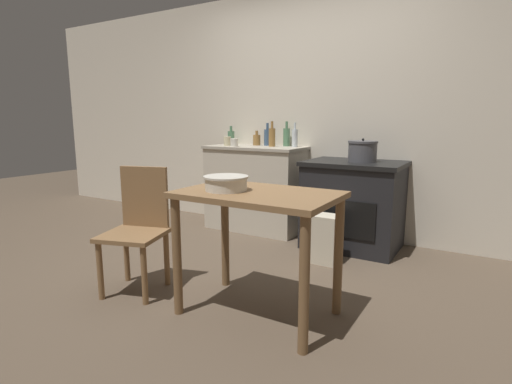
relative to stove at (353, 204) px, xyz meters
The scene contains 17 objects.
ground_plane 1.44m from the stove, 116.49° to the right, with size 14.00×14.00×0.00m, color brown.
wall_back 1.11m from the stove, 149.98° to the left, with size 8.00×0.07×2.55m.
counter_cabinet 1.13m from the stove, behind, with size 1.08×0.53×0.92m.
stove is the anchor object (origin of this frame).
work_table 1.64m from the stove, 93.35° to the right, with size 0.95×0.61×0.78m.
chair 2.01m from the stove, 120.81° to the right, with size 0.50×0.50×0.88m.
flour_sack 0.59m from the stove, 99.65° to the right, with size 0.28×0.19×0.42m, color beige.
stock_pot 0.51m from the stove, ahead, with size 0.27×0.27×0.22m.
mixing_bowl_large 1.76m from the stove, 99.67° to the right, with size 0.28×0.28×0.09m.
bottle_far_left 1.67m from the stove, behind, with size 0.08×0.08×0.21m.
bottle_left 0.95m from the stove, 165.67° to the left, with size 0.06×0.06×0.26m.
bottle_mid_left 1.34m from the stove, behind, with size 0.08×0.08×0.16m.
bottle_center_left 1.14m from the stove, behind, with size 0.07×0.07×0.27m.
bottle_center 1.26m from the stove, 167.32° to the left, with size 0.08×0.08×0.25m.
bottle_center_right 1.07m from the stove, 163.56° to the left, with size 0.07×0.07×0.27m.
cup_mid_right 1.54m from the stove, behind, with size 0.08×0.08×0.10m, color beige.
cup_right 1.41m from the stove, behind, with size 0.08×0.08×0.09m, color silver.
Camera 1 is at (1.72, -2.42, 1.22)m, focal length 28.00 mm.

